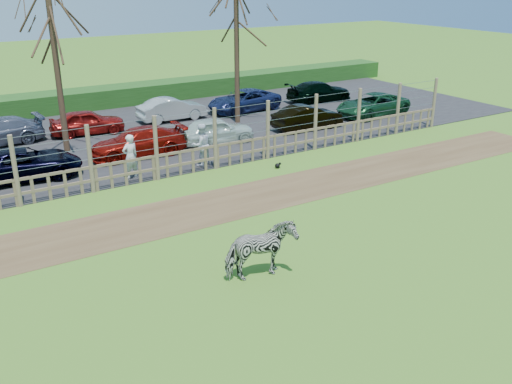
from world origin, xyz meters
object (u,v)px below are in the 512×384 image
car_10 (87,122)px  car_13 (319,91)px  crow (278,166)px  tree_mid (53,39)px  car_4 (216,130)px  car_12 (244,101)px  zebra (261,251)px  visitor_a (130,157)px  car_11 (172,109)px  car_3 (138,142)px  car_2 (23,164)px  car_5 (307,117)px  tree_right (236,19)px  car_6 (373,105)px  visitor_b (201,145)px

car_10 → car_13: bearing=-82.3°
crow → tree_mid: bearing=134.5°
car_4 → car_12: 6.57m
zebra → visitor_a: bearing=7.2°
car_10 → car_11: same height
tree_mid → car_3: tree_mid is taller
zebra → car_2: (-3.67, 11.06, -0.13)m
car_12 → car_5: bearing=0.0°
tree_right → car_5: bearing=-53.4°
crow → car_13: 12.95m
car_12 → car_2: bearing=-75.3°
zebra → visitor_a: (-0.17, 8.99, 0.13)m
car_2 → car_12: 13.97m
tree_mid → car_12: bearing=13.3°
car_2 → car_11: bearing=-51.8°
tree_mid → car_6: (16.00, -2.16, -4.23)m
car_2 → car_6: (18.33, 0.66, 0.00)m
visitor_a → car_10: visitor_a is taller
car_10 → zebra: bearing=-173.5°
car_3 → car_13: bearing=111.2°
car_13 → visitor_b: bearing=124.6°
tree_right → visitor_b: (-4.83, -5.41, -4.34)m
car_5 → car_12: same height
car_3 → car_5: same height
car_2 → car_12: (12.92, 5.32, 0.00)m
tree_right → visitor_a: bearing=-145.4°
crow → car_10: car_10 is taller
car_3 → car_12: size_ratio=0.96×
tree_right → visitor_b: bearing=-131.8°
tree_right → car_12: (1.58, 2.00, -4.60)m
car_3 → car_12: bearing=122.6°
zebra → car_11: 17.28m
tree_mid → car_11: bearing=23.3°
visitor_a → car_11: 9.13m
car_5 → car_10: 10.80m
car_13 → car_4: bearing=118.9°
zebra → visitor_b: 9.41m
car_3 → car_13: (13.38, 4.71, 0.00)m
tree_right → car_13: 8.43m
tree_right → car_10: size_ratio=2.09×
crow → car_13: bearing=44.9°
car_5 → car_12: size_ratio=0.84×
crow → car_2: size_ratio=0.06×
tree_right → visitor_b: tree_right is taller
visitor_a → car_5: bearing=-178.5°
car_5 → visitor_a: bearing=104.1°
car_2 → car_13: 18.87m
tree_mid → crow: 10.62m
car_2 → car_6: 18.34m
car_12 → car_13: bearing=80.7°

